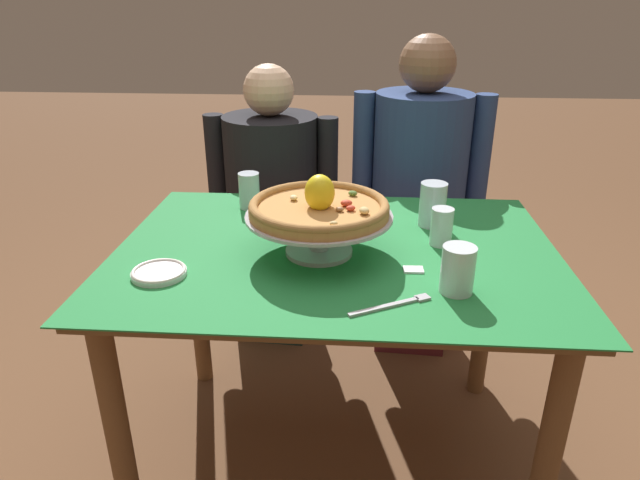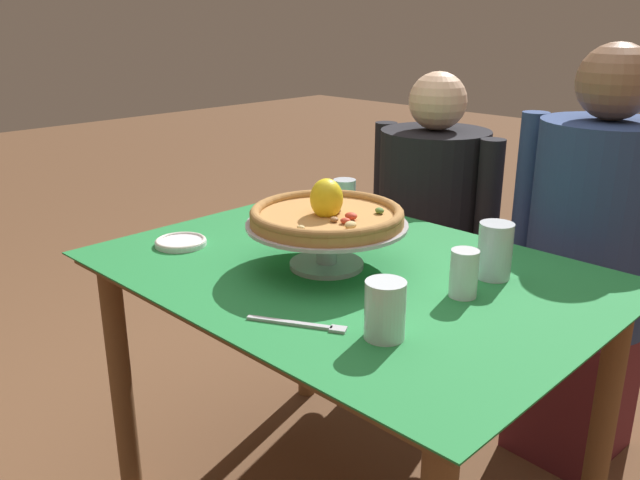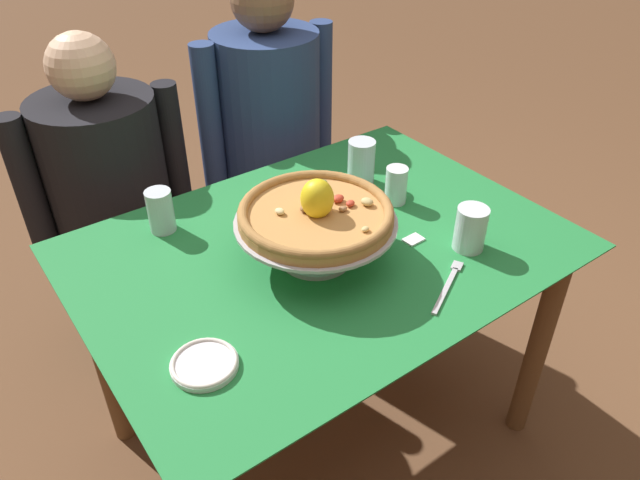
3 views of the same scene
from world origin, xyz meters
The scene contains 12 objects.
dining_table centered at (0.00, 0.00, 0.62)m, with size 1.19×0.87×0.73m.
pizza_stand centered at (-0.04, -0.03, 0.81)m, with size 0.38×0.38×0.11m.
pizza centered at (-0.04, -0.03, 0.86)m, with size 0.36×0.36×0.11m.
water_glass_front_right centered at (0.29, -0.22, 0.78)m, with size 0.08×0.08×0.11m.
water_glass_back_right centered at (0.28, 0.19, 0.78)m, with size 0.08×0.08×0.13m.
water_glass_back_left centered at (-0.29, 0.30, 0.78)m, with size 0.07×0.07×0.11m.
water_glass_side_right centered at (0.29, 0.05, 0.77)m, with size 0.06×0.06×0.10m.
side_plate centered at (-0.43, -0.19, 0.74)m, with size 0.13×0.13×0.02m.
dinner_fork centered at (0.14, -0.29, 0.73)m, with size 0.19×0.11×0.01m.
sugar_packet centered at (0.20, -0.12, 0.73)m, with size 0.05×0.04×0.01m, color white.
diner_left centered at (-0.29, 0.75, 0.56)m, with size 0.53×0.39×1.13m.
diner_right centered at (0.29, 0.72, 0.61)m, with size 0.52×0.38×1.24m.
Camera 2 is at (0.98, -1.10, 1.31)m, focal length 37.01 mm.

